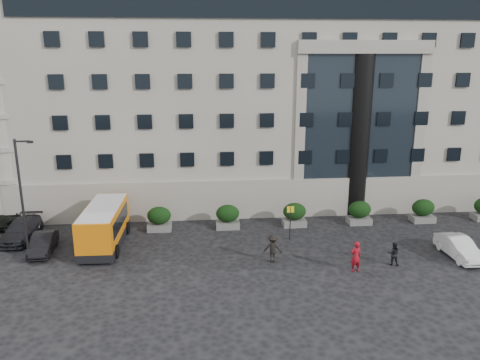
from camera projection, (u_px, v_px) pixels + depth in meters
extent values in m
plane|color=black|center=(217.00, 274.00, 28.46)|extent=(120.00, 120.00, 0.00)
cube|color=gray|center=(265.00, 94.00, 47.82)|extent=(44.00, 24.00, 18.00)
cylinder|color=black|center=(358.00, 137.00, 37.75)|extent=(1.80, 1.80, 13.00)
cube|color=#60605D|center=(160.00, 227.00, 35.54)|extent=(1.80, 1.20, 0.50)
ellipsoid|color=black|center=(159.00, 215.00, 35.31)|extent=(1.80, 1.26, 1.34)
cube|color=#60605D|center=(228.00, 225.00, 36.01)|extent=(1.80, 1.20, 0.50)
ellipsoid|color=black|center=(228.00, 213.00, 35.77)|extent=(1.80, 1.26, 1.34)
cube|color=#60605D|center=(294.00, 223.00, 36.47)|extent=(1.80, 1.20, 0.50)
ellipsoid|color=black|center=(295.00, 211.00, 36.23)|extent=(1.80, 1.26, 1.34)
cube|color=#60605D|center=(359.00, 220.00, 36.93)|extent=(1.80, 1.20, 0.50)
ellipsoid|color=black|center=(360.00, 209.00, 36.69)|extent=(1.80, 1.26, 1.34)
cube|color=#60605D|center=(422.00, 218.00, 37.39)|extent=(1.80, 1.20, 0.50)
ellipsoid|color=black|center=(423.00, 208.00, 37.15)|extent=(1.80, 1.26, 1.34)
cylinder|color=#262628|center=(22.00, 202.00, 29.25)|extent=(0.16, 0.16, 8.00)
cylinder|color=#262628|center=(22.00, 141.00, 28.29)|extent=(0.90, 0.12, 0.12)
cube|color=black|center=(30.00, 142.00, 28.34)|extent=(0.35, 0.18, 0.14)
cylinder|color=#262628|center=(290.00, 223.00, 33.43)|extent=(0.08, 0.08, 2.50)
cube|color=yellow|center=(291.00, 209.00, 33.16)|extent=(0.50, 0.06, 0.45)
cube|color=orange|center=(104.00, 223.00, 32.32)|extent=(2.48, 6.78, 2.24)
cube|color=black|center=(105.00, 239.00, 32.64)|extent=(2.52, 6.82, 0.55)
cube|color=black|center=(104.00, 220.00, 32.27)|extent=(2.50, 5.31, 1.01)
cube|color=silver|center=(103.00, 208.00, 32.04)|extent=(2.35, 6.44, 0.18)
cylinder|color=black|center=(80.00, 252.00, 30.49)|extent=(0.30, 0.91, 0.90)
cylinder|color=black|center=(116.00, 251.00, 30.64)|extent=(0.30, 0.91, 0.90)
cylinder|color=black|center=(96.00, 229.00, 34.64)|extent=(0.30, 0.91, 0.90)
cylinder|color=black|center=(127.00, 228.00, 34.78)|extent=(0.30, 0.91, 0.90)
cube|color=maroon|center=(82.00, 176.00, 45.24)|extent=(2.93, 3.96, 2.49)
cube|color=maroon|center=(81.00, 187.00, 42.93)|extent=(2.46, 1.98, 1.70)
cube|color=black|center=(81.00, 186.00, 42.19)|extent=(1.88, 0.47, 0.80)
cylinder|color=black|center=(70.00, 195.00, 42.92)|extent=(0.41, 0.87, 0.84)
cylinder|color=black|center=(95.00, 194.00, 43.51)|extent=(0.41, 0.87, 0.84)
cylinder|color=black|center=(72.00, 186.00, 45.98)|extent=(0.41, 0.87, 0.84)
cylinder|color=black|center=(95.00, 184.00, 46.56)|extent=(0.41, 0.87, 0.84)
imported|color=black|center=(43.00, 243.00, 31.45)|extent=(1.65, 3.94, 1.27)
imported|color=black|center=(21.00, 230.00, 33.68)|extent=(2.03, 4.81, 1.38)
imported|color=black|center=(12.00, 215.00, 36.84)|extent=(2.65, 4.95, 1.32)
imported|color=silver|center=(459.00, 248.00, 30.66)|extent=(1.55, 4.15, 1.35)
imported|color=maroon|center=(356.00, 257.00, 28.55)|extent=(0.80, 0.60, 1.97)
imported|color=black|center=(393.00, 254.00, 29.51)|extent=(0.89, 0.78, 1.55)
imported|color=black|center=(273.00, 248.00, 29.94)|extent=(1.33, 0.96, 1.86)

